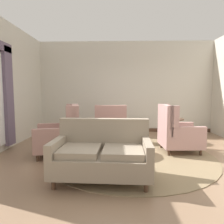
# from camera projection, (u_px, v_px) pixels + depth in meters

# --- Properties ---
(ground) EXTENTS (8.53, 8.53, 0.00)m
(ground) POSITION_uv_depth(u_px,v_px,m) (131.00, 160.00, 4.10)
(ground) COLOR #896B51
(wall_back) EXTENTS (6.14, 0.08, 3.10)m
(wall_back) POSITION_uv_depth(u_px,v_px,m) (126.00, 87.00, 6.98)
(wall_back) COLOR beige
(wall_back) RESTS_ON ground
(wall_left) EXTENTS (0.08, 4.27, 3.10)m
(wall_left) POSITION_uv_depth(u_px,v_px,m) (7.00, 85.00, 4.94)
(wall_left) COLOR beige
(wall_left) RESTS_ON ground
(baseboard_back) EXTENTS (5.98, 0.03, 0.12)m
(baseboard_back) POSITION_uv_depth(u_px,v_px,m) (125.00, 130.00, 7.07)
(baseboard_back) COLOR #4C3323
(baseboard_back) RESTS_ON ground
(area_rug) EXTENTS (3.58, 3.58, 0.01)m
(area_rug) POSITION_uv_depth(u_px,v_px,m) (130.00, 155.00, 4.39)
(area_rug) COLOR #847051
(area_rug) RESTS_ON ground
(coffee_table) EXTENTS (0.88, 0.88, 0.44)m
(coffee_table) POSITION_uv_depth(u_px,v_px,m) (120.00, 138.00, 4.41)
(coffee_table) COLOR #4C3323
(coffee_table) RESTS_ON ground
(porcelain_vase) EXTENTS (0.18, 0.18, 0.34)m
(porcelain_vase) POSITION_uv_depth(u_px,v_px,m) (120.00, 128.00, 4.40)
(porcelain_vase) COLOR #4C7A66
(porcelain_vase) RESTS_ON coffee_table
(settee) EXTENTS (1.52, 0.89, 0.93)m
(settee) POSITION_uv_depth(u_px,v_px,m) (102.00, 155.00, 3.15)
(settee) COLOR gray
(settee) RESTS_ON ground
(armchair_back_corner) EXTENTS (0.91, 0.86, 1.02)m
(armchair_back_corner) POSITION_uv_depth(u_px,v_px,m) (110.00, 125.00, 5.77)
(armchair_back_corner) COLOR tan
(armchair_back_corner) RESTS_ON ground
(armchair_near_sideboard) EXTENTS (0.90, 0.82, 1.09)m
(armchair_near_sideboard) POSITION_uv_depth(u_px,v_px,m) (176.00, 133.00, 4.61)
(armchair_near_sideboard) COLOR tan
(armchair_near_sideboard) RESTS_ON ground
(armchair_beside_settee) EXTENTS (1.07, 0.98, 1.10)m
(armchair_beside_settee) POSITION_uv_depth(u_px,v_px,m) (62.00, 135.00, 4.37)
(armchair_beside_settee) COLOR tan
(armchair_beside_settee) RESTS_ON ground
(side_table) EXTENTS (0.54, 0.54, 0.65)m
(side_table) POSITION_uv_depth(u_px,v_px,m) (173.00, 128.00, 5.57)
(side_table) COLOR #4C3323
(side_table) RESTS_ON ground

